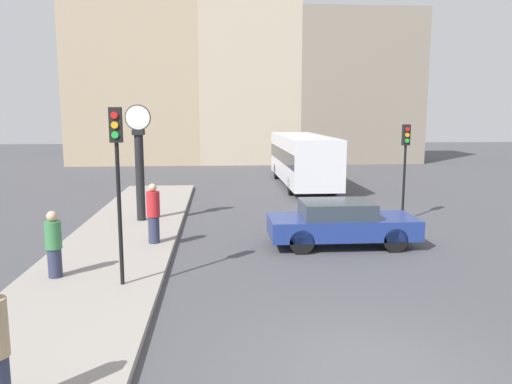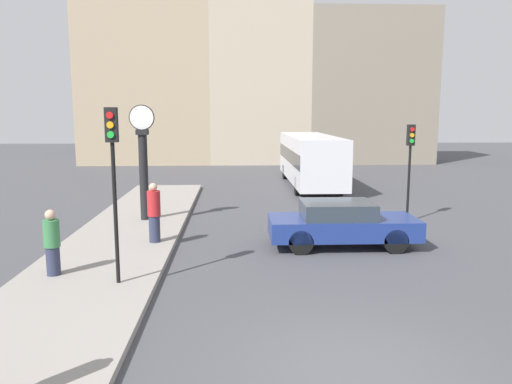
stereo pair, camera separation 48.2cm
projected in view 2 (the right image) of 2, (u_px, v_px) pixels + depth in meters
ground_plane at (355, 373)px, 7.79m from camera, size 120.00×120.00×0.00m
sidewalk_corner at (127, 235)px, 16.27m from camera, size 3.42×21.65×0.16m
building_row at (240, 54)px, 39.61m from camera, size 27.92×5.00×19.21m
sedan_car at (341, 223)px, 15.05m from camera, size 4.43×1.84×1.38m
bus_distant at (310, 157)px, 27.44m from camera, size 2.40×9.98×2.79m
traffic_light_near at (113, 159)px, 11.01m from camera, size 0.26×0.24×3.98m
traffic_light_far at (410, 153)px, 18.15m from camera, size 0.26×0.24×3.60m
street_clock at (143, 164)px, 17.97m from camera, size 0.91×0.41×4.15m
pedestrian_green_hoodie at (52, 243)px, 11.89m from camera, size 0.38×0.38×1.60m
pedestrian_red_top at (154, 213)px, 14.94m from camera, size 0.39×0.39×1.80m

